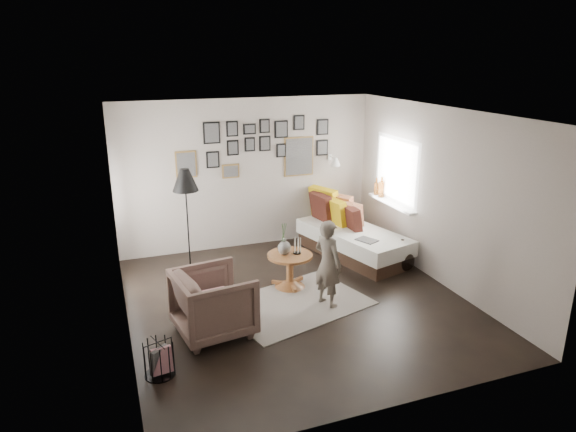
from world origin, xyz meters
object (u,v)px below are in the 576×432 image
object	(u,v)px
pedestal_table	(290,272)
demijohn_small	(405,261)
daybed	(351,235)
demijohn_large	(401,257)
vase	(284,245)
floor_lamp	(185,184)
magazine_basket	(159,359)
armchair	(214,303)
child	(328,263)

from	to	relation	value
pedestal_table	demijohn_small	size ratio (longest dim) A/B	1.50
daybed	demijohn_large	bearing A→B (deg)	-74.61
demijohn_large	vase	bearing A→B (deg)	-179.16
floor_lamp	demijohn_small	size ratio (longest dim) A/B	3.80
vase	magazine_basket	distance (m)	2.58
pedestal_table	daybed	bearing A→B (deg)	31.53
armchair	demijohn_small	xyz separation A→B (m)	(3.25, 0.82, -0.24)
floor_lamp	magazine_basket	world-z (taller)	floor_lamp
child	armchair	bearing A→B (deg)	74.16
armchair	child	xyz separation A→B (m)	(1.61, 0.20, 0.20)
daybed	child	xyz separation A→B (m)	(-1.16, -1.58, 0.28)
vase	floor_lamp	size ratio (longest dim) A/B	0.28
demijohn_large	demijohn_small	distance (m)	0.12
daybed	floor_lamp	xyz separation A→B (m)	(-2.73, 0.14, 1.11)
daybed	floor_lamp	distance (m)	2.95
magazine_basket	demijohn_small	size ratio (longest dim) A/B	0.91
demijohn_large	pedestal_table	bearing A→B (deg)	-178.53
demijohn_small	child	xyz separation A→B (m)	(-1.64, -0.63, 0.45)
daybed	magazine_basket	xyz separation A→B (m)	(-3.51, -2.43, -0.14)
demijohn_small	child	size ratio (longest dim) A/B	0.36
pedestal_table	armchair	distance (m)	1.61
armchair	magazine_basket	size ratio (longest dim) A/B	2.24
magazine_basket	child	xyz separation A→B (m)	(2.35, 0.85, 0.42)
pedestal_table	child	xyz separation A→B (m)	(0.28, -0.70, 0.37)
pedestal_table	magazine_basket	xyz separation A→B (m)	(-2.07, -1.55, -0.05)
vase	demijohn_small	xyz separation A→B (m)	(2.01, -0.09, -0.50)
magazine_basket	demijohn_large	size ratio (longest dim) A/B	0.83
floor_lamp	magazine_basket	xyz separation A→B (m)	(-0.78, -2.57, -1.25)
armchair	vase	bearing A→B (deg)	-62.06
demijohn_large	child	size ratio (longest dim) A/B	0.40
vase	demijohn_small	bearing A→B (deg)	-2.58
vase	demijohn_large	world-z (taller)	vase
pedestal_table	vase	distance (m)	0.43
pedestal_table	daybed	size ratio (longest dim) A/B	0.29
vase	daybed	size ratio (longest dim) A/B	0.21
magazine_basket	child	world-z (taller)	child
armchair	child	world-z (taller)	child
vase	floor_lamp	distance (m)	1.75
pedestal_table	floor_lamp	distance (m)	2.04
pedestal_table	demijohn_large	distance (m)	1.93
magazine_basket	demijohn_large	bearing A→B (deg)	21.77
floor_lamp	child	xyz separation A→B (m)	(1.57, -1.72, -0.83)
demijohn_large	child	xyz separation A→B (m)	(-1.64, -0.75, 0.42)
magazine_basket	armchair	bearing A→B (deg)	41.37
vase	child	bearing A→B (deg)	-62.99
child	magazine_basket	bearing A→B (deg)	87.07
daybed	pedestal_table	bearing A→B (deg)	-163.38
magazine_basket	floor_lamp	bearing A→B (deg)	73.09
vase	demijohn_small	world-z (taller)	vase
vase	floor_lamp	xyz separation A→B (m)	(-1.21, 1.00, 0.78)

